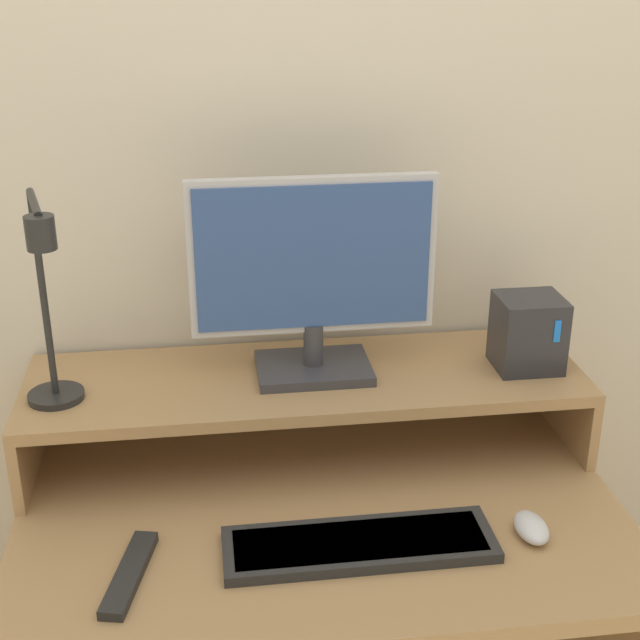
{
  "coord_description": "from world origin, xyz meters",
  "views": [
    {
      "loc": [
        -0.17,
        -0.93,
        1.63
      ],
      "look_at": [
        0.01,
        0.37,
        1.08
      ],
      "focal_mm": 50.0,
      "sensor_mm": 36.0,
      "label": 1
    }
  ],
  "objects_px": {
    "keyboard": "(359,544)",
    "remote_control": "(130,574)",
    "desk_lamp": "(47,313)",
    "mouse": "(531,528)",
    "monitor": "(313,274)",
    "router_dock": "(528,333)"
  },
  "relations": [
    {
      "from": "mouse",
      "to": "remote_control",
      "type": "relative_size",
      "value": 0.44
    },
    {
      "from": "monitor",
      "to": "keyboard",
      "type": "distance_m",
      "value": 0.47
    },
    {
      "from": "monitor",
      "to": "remote_control",
      "type": "xyz_separation_m",
      "value": [
        -0.32,
        -0.35,
        -0.34
      ]
    },
    {
      "from": "monitor",
      "to": "desk_lamp",
      "type": "bearing_deg",
      "value": -167.47
    },
    {
      "from": "keyboard",
      "to": "router_dock",
      "type": "bearing_deg",
      "value": 39.26
    },
    {
      "from": "keyboard",
      "to": "remote_control",
      "type": "relative_size",
      "value": 2.21
    },
    {
      "from": "desk_lamp",
      "to": "keyboard",
      "type": "xyz_separation_m",
      "value": [
        0.47,
        -0.23,
        -0.32
      ]
    },
    {
      "from": "router_dock",
      "to": "mouse",
      "type": "distance_m",
      "value": 0.37
    },
    {
      "from": "mouse",
      "to": "desk_lamp",
      "type": "bearing_deg",
      "value": 162.87
    },
    {
      "from": "desk_lamp",
      "to": "mouse",
      "type": "xyz_separation_m",
      "value": [
        0.75,
        -0.23,
        -0.32
      ]
    },
    {
      "from": "desk_lamp",
      "to": "router_dock",
      "type": "distance_m",
      "value": 0.84
    },
    {
      "from": "monitor",
      "to": "remote_control",
      "type": "bearing_deg",
      "value": -132.93
    },
    {
      "from": "mouse",
      "to": "keyboard",
      "type": "bearing_deg",
      "value": 179.46
    },
    {
      "from": "desk_lamp",
      "to": "mouse",
      "type": "bearing_deg",
      "value": -17.13
    },
    {
      "from": "desk_lamp",
      "to": "mouse",
      "type": "relative_size",
      "value": 4.35
    },
    {
      "from": "keyboard",
      "to": "mouse",
      "type": "height_order",
      "value": "mouse"
    },
    {
      "from": "monitor",
      "to": "desk_lamp",
      "type": "distance_m",
      "value": 0.45
    },
    {
      "from": "keyboard",
      "to": "monitor",
      "type": "bearing_deg",
      "value": 95.25
    },
    {
      "from": "keyboard",
      "to": "remote_control",
      "type": "height_order",
      "value": "keyboard"
    },
    {
      "from": "desk_lamp",
      "to": "remote_control",
      "type": "xyz_separation_m",
      "value": [
        0.12,
        -0.25,
        -0.33
      ]
    },
    {
      "from": "router_dock",
      "to": "remote_control",
      "type": "height_order",
      "value": "router_dock"
    },
    {
      "from": "monitor",
      "to": "keyboard",
      "type": "xyz_separation_m",
      "value": [
        0.03,
        -0.33,
        -0.33
      ]
    }
  ]
}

